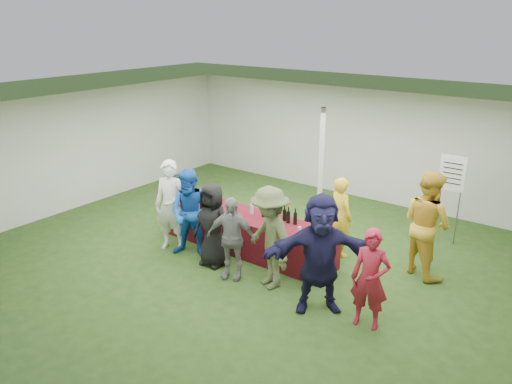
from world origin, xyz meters
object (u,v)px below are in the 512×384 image
Objects in this scene: dump_bucket at (313,234)px; staff_pourer at (341,217)px; customer_3 at (231,238)px; customer_0 at (171,206)px; customer_5 at (320,254)px; customer_6 at (370,279)px; staff_back at (427,224)px; customer_1 at (191,214)px; wine_list_sign at (451,180)px; serving_table at (248,233)px; customer_2 at (213,225)px; customer_4 at (270,238)px.

dump_bucket is 1.16m from staff_pourer.
customer_3 reaches higher than dump_bucket.
customer_5 reaches higher than customer_0.
dump_bucket is 0.17× the size of customer_6.
customer_3 is at bearing 66.98° from staff_back.
dump_bucket is 2.35m from customer_1.
customer_6 is at bearing -89.89° from wine_list_sign.
staff_back is 1.06× the size of customer_0.
serving_table is 0.93m from customer_2.
wine_list_sign is 4.51m from customer_3.
customer_2 is (0.56, -0.04, -0.08)m from customer_1.
customer_0 is at bearing 160.50° from customer_1.
staff_pourer is at bearing 93.89° from dump_bucket.
dump_bucket is 0.14× the size of staff_back.
customer_3 is at bearing -124.23° from wine_list_sign.
customer_1 is at bearing -154.94° from customer_4.
staff_back reaches higher than customer_2.
customer_6 reaches higher than serving_table.
customer_0 is at bearing -168.22° from dump_bucket.
staff_pourer is 0.81× the size of customer_5.
customer_0 is 1.16× the size of customer_2.
customer_4 is at bearing 73.81° from staff_back.
customer_3 is 0.78× the size of customer_5.
staff_back reaches higher than staff_pourer.
customer_6 is at bearing -35.42° from customer_5.
dump_bucket is 0.15× the size of wine_list_sign.
customer_5 reaches higher than staff_pourer.
customer_2 reaches higher than customer_3.
staff_back is 1.24× the size of customer_6.
wine_list_sign is at bearing -106.36° from staff_pourer.
customer_6 is (0.01, -3.62, -0.55)m from wine_list_sign.
wine_list_sign is at bearing 34.60° from customer_3.
wine_list_sign is 0.95× the size of staff_back.
customer_6 is at bearing 24.42° from customer_4.
customer_4 is at bearing -21.10° from customer_0.
staff_pourer is at bearing 117.98° from customer_6.
customer_1 reaches higher than customer_6.
staff_back is at bearing 43.04° from dump_bucket.
customer_1 reaches higher than customer_3.
staff_back reaches higher than serving_table.
serving_table is 1.13m from customer_3.
customer_2 is (-0.16, -0.83, 0.40)m from serving_table.
wine_list_sign is at bearing 65.01° from dump_bucket.
dump_bucket is 0.15× the size of customer_4.
staff_back is at bearing 18.10° from customer_3.
staff_back reaches higher than customer_5.
staff_pourer is 1.56m from staff_back.
customer_2 is at bearing 59.49° from staff_back.
customer_3 is at bearing -146.17° from dump_bucket.
customer_5 is (1.71, 0.03, 0.21)m from customer_3.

